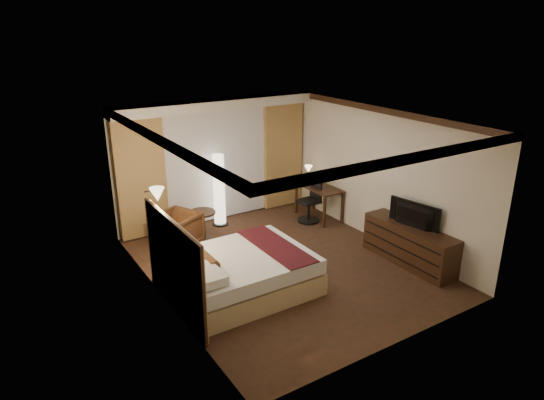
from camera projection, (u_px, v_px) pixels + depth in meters
floor at (284, 265)px, 8.87m from camera, size 4.50×5.50×0.01m
ceiling at (285, 118)px, 7.95m from camera, size 4.50×5.50×0.01m
back_wall at (215, 160)px, 10.59m from camera, size 4.50×0.02×2.70m
left_wall at (160, 223)px, 7.28m from camera, size 0.02×5.50×2.70m
right_wall at (379, 175)px, 9.54m from camera, size 0.02×5.50×2.70m
crown_molding at (285, 122)px, 7.97m from camera, size 4.50×5.50×0.12m
soffit at (217, 104)px, 9.96m from camera, size 4.50×0.50×0.20m
curtain_sheer at (216, 166)px, 10.56m from camera, size 2.48×0.04×2.45m
curtain_left_drape at (141, 179)px, 9.66m from camera, size 1.00×0.14×2.45m
curtain_right_drape at (283, 155)px, 11.37m from camera, size 1.00×0.14×2.45m
wall_sconce at (157, 195)px, 7.67m from camera, size 0.24×0.24×0.24m
bed at (241, 273)px, 7.93m from camera, size 2.22×1.73×0.65m
headboard at (175, 267)px, 7.22m from camera, size 0.12×2.03×1.50m
armchair at (177, 229)px, 9.47m from camera, size 0.97×1.00×0.79m
side_table at (203, 225)px, 9.87m from camera, size 0.54×0.54×0.60m
floor_lamp at (219, 190)px, 10.41m from camera, size 0.34×0.34×1.59m
desk at (319, 202)px, 10.92m from camera, size 0.55×1.15×0.75m
desk_lamp at (308, 174)px, 11.07m from camera, size 0.18×0.18×0.34m
office_chair at (309, 200)px, 10.67m from camera, size 0.51×0.51×1.03m
dresser at (409, 245)px, 8.85m from camera, size 0.50×1.88×0.73m
television at (412, 212)px, 8.61m from camera, size 0.75×1.09×0.13m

